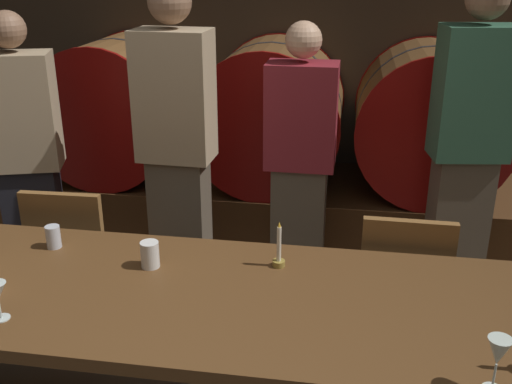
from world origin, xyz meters
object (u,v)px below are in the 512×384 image
guest_far_left (27,165)px  cup_center_right (53,237)px  chair_right (402,288)px  candle_left (279,254)px  wine_barrel_left (119,107)px  wine_barrel_right (429,120)px  cup_far_right (150,255)px  guest_far_right (466,154)px  guest_center_right (300,167)px  dining_table (194,307)px  wine_barrel_center (271,114)px  wine_glass_right (498,353)px  guest_center_left (177,156)px  chair_left (76,256)px

guest_far_left → cup_center_right: guest_far_left is taller
chair_right → candle_left: candle_left is taller
wine_barrel_left → wine_barrel_right: 2.10m
wine_barrel_left → cup_far_right: size_ratio=8.77×
wine_barrel_left → wine_barrel_right: bearing=0.0°
cup_far_right → guest_far_right: bearing=38.7°
chair_right → guest_far_left: bearing=-9.7°
guest_far_left → guest_center_right: (1.48, 0.27, -0.03)m
wine_barrel_left → dining_table: bearing=-62.5°
dining_table → guest_far_right: 1.73m
dining_table → guest_far_left: 1.57m
wine_barrel_center → cup_center_right: bearing=-111.5°
dining_table → cup_center_right: bearing=159.0°
cup_center_right → dining_table: bearing=-21.0°
guest_center_right → cup_far_right: (-0.50, -1.12, -0.01)m
guest_center_right → cup_far_right: size_ratio=14.88×
wine_barrel_center → wine_glass_right: wine_barrel_center is taller
guest_center_left → guest_center_right: bearing=-154.5°
chair_right → guest_far_right: 0.85m
chair_right → guest_center_left: 1.31m
wine_barrel_right → guest_center_right: 1.08m
wine_glass_right → cup_far_right: (-1.21, 0.55, -0.07)m
chair_left → cup_far_right: 0.85m
guest_center_right → wine_glass_right: bearing=113.8°
guest_center_left → dining_table: bearing=111.2°
guest_center_left → guest_center_right: size_ratio=1.13×
dining_table → candle_left: bearing=40.5°
candle_left → cup_far_right: size_ratio=1.82×
wine_barrel_center → guest_far_left: (-1.21, -1.02, -0.08)m
guest_center_left → guest_far_right: 1.52m
dining_table → guest_far_right: (1.16, 1.26, 0.25)m
wine_glass_right → cup_far_right: size_ratio=1.62×
guest_center_left → candle_left: bearing=132.1°
wine_barrel_right → chair_left: size_ratio=1.08×
wine_barrel_right → wine_glass_right: bearing=-91.2°
wine_barrel_center → wine_glass_right: bearing=-67.9°
dining_table → chair_right: (0.83, 0.63, -0.21)m
chair_right → guest_far_left: guest_far_left is taller
guest_center_right → cup_far_right: bearing=66.5°
guest_center_left → candle_left: 1.00m
guest_far_left → guest_center_right: 1.50m
wine_barrel_left → chair_left: size_ratio=1.08×
wine_barrel_center → dining_table: wine_barrel_center is taller
wine_barrel_left → guest_far_left: guest_far_left is taller
guest_center_left → guest_center_right: 0.69m
guest_center_right → wine_barrel_right: bearing=-135.1°
chair_left → cup_far_right: bearing=136.7°
chair_left → chair_right: size_ratio=1.00×
guest_far_right → guest_center_left: bearing=1.2°
chair_right → guest_far_right: guest_far_right is taller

